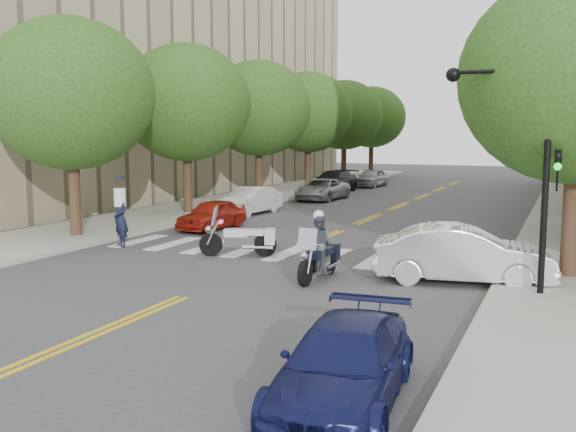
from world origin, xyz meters
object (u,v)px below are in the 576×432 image
Objects in this scene: motorcycle_police at (319,249)px; officer_standing at (121,219)px; sedan_blue at (344,365)px; motorcycle_parked at (245,239)px; convertible at (463,254)px.

motorcycle_police is 8.65m from officer_standing.
motorcycle_police is at bearing 18.38° from officer_standing.
motorcycle_police reaches higher than sedan_blue.
officer_standing is (-4.95, -0.20, 0.44)m from motorcycle_parked.
convertible is 1.13× the size of sedan_blue.
convertible is at bearing -118.74° from motorcycle_parked.
motorcycle_police is at bearing -142.84° from motorcycle_parked.
convertible is at bearing 27.84° from officer_standing.
motorcycle_police is 4.10m from motorcycle_parked.
officer_standing is 15.24m from sedan_blue.
convertible reaches higher than sedan_blue.
motorcycle_police is 3.95m from convertible.
officer_standing is at bearing 75.51° from convertible.
convertible is at bearing -160.46° from motorcycle_police.
convertible is 8.90m from sedan_blue.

